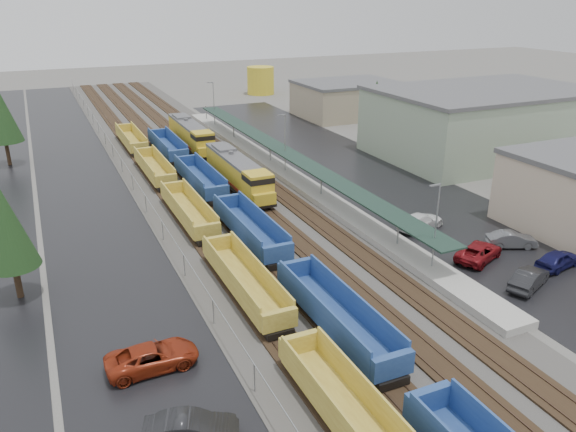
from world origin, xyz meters
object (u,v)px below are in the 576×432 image
object	(u,v)px
well_string_yellow	(212,241)
well_string_blue	(286,266)
parked_car_east_e	(511,240)
locomotive_trail	(191,135)
parked_car_east_c	(420,221)
parked_car_east_d	(558,259)
parked_car_west_b	(191,430)
parked_car_west_c	(152,357)
storage_tank	(261,80)
parked_car_east_a	(529,279)
locomotive_lead	(238,173)
parked_car_east_b	(479,252)

from	to	relation	value
well_string_yellow	well_string_blue	xyz separation A→B (m)	(4.00, -7.30, 0.06)
parked_car_east_e	locomotive_trail	bearing A→B (deg)	44.59
well_string_yellow	parked_car_east_c	size ratio (longest dim) A/B	17.86
well_string_yellow	parked_car_east_d	distance (m)	30.05
parked_car_east_c	parked_car_west_b	bearing A→B (deg)	108.79
well_string_yellow	parked_car_west_c	xyz separation A→B (m)	(-8.47, -14.64, -0.36)
well_string_blue	parked_car_west_b	xyz separation A→B (m)	(-11.96, -14.48, -0.41)
parked_car_west_c	parked_car_east_c	world-z (taller)	parked_car_west_c
parked_car_east_d	parked_car_east_e	world-z (taller)	parked_car_east_d
parked_car_west_b	parked_car_east_d	world-z (taller)	parked_car_west_b
parked_car_west_c	well_string_blue	bearing A→B (deg)	-61.04
locomotive_trail	storage_tank	xyz separation A→B (m)	(28.21, 42.40, 0.90)
parked_car_east_a	parked_car_east_e	xyz separation A→B (m)	(4.54, 6.41, -0.05)
storage_tank	parked_car_west_b	distance (m)	109.83
well_string_blue	parked_car_east_e	xyz separation A→B (m)	(21.54, -2.94, -0.48)
locomotive_lead	parked_car_east_c	bearing A→B (deg)	-55.83
parked_car_west_b	parked_car_east_b	bearing A→B (deg)	-50.36
parked_car_west_b	parked_car_east_a	world-z (taller)	parked_car_west_b
storage_tank	parked_car_east_c	bearing A→B (deg)	-100.82
well_string_yellow	parked_car_east_e	bearing A→B (deg)	-21.85
parked_car_east_c	parked_car_east_b	bearing A→B (deg)	168.38
parked_car_west_c	locomotive_lead	bearing A→B (deg)	-30.27
parked_car_west_c	parked_car_west_b	bearing A→B (deg)	-177.35
parked_car_west_b	parked_car_east_c	distance (m)	34.06
locomotive_lead	parked_car_west_c	xyz separation A→B (m)	(-16.47, -29.99, -1.41)
parked_car_east_b	parked_car_east_e	bearing A→B (deg)	-103.29
storage_tank	parked_car_east_d	world-z (taller)	storage_tank
well_string_yellow	parked_car_west_b	xyz separation A→B (m)	(-7.96, -21.78, -0.34)
well_string_yellow	parked_car_east_a	xyz separation A→B (m)	(21.00, -16.65, -0.37)
parked_car_west_c	parked_car_east_d	xyz separation A→B (m)	(34.46, -0.44, -0.01)
locomotive_lead	well_string_yellow	xyz separation A→B (m)	(-8.00, -15.35, -1.05)
locomotive_lead	locomotive_trail	size ratio (longest dim) A/B	1.00
parked_car_west_b	parked_car_east_c	size ratio (longest dim) A/B	0.92
well_string_yellow	well_string_blue	size ratio (longest dim) A/B	0.99
parked_car_west_c	parked_car_east_a	size ratio (longest dim) A/B	1.19
parked_car_east_d	parked_car_east_a	bearing A→B (deg)	97.16
parked_car_west_c	parked_car_east_e	world-z (taller)	parked_car_west_c
well_string_blue	parked_car_east_a	xyz separation A→B (m)	(17.00, -9.35, -0.43)
parked_car_east_c	parked_car_east_d	size ratio (longest dim) A/B	1.17
locomotive_lead	parked_car_west_b	world-z (taller)	locomotive_lead
locomotive_lead	storage_tank	bearing A→B (deg)	66.01
locomotive_lead	parked_car_east_d	bearing A→B (deg)	-59.41
locomotive_trail	parked_car_east_c	world-z (taller)	locomotive_trail
well_string_blue	parked_car_west_c	bearing A→B (deg)	-149.55
parked_car_east_a	well_string_yellow	bearing A→B (deg)	27.75
well_string_blue	parked_car_east_c	size ratio (longest dim) A/B	18.09
parked_car_west_b	storage_tank	bearing A→B (deg)	-4.45
storage_tank	locomotive_lead	bearing A→B (deg)	-113.99
locomotive_lead	parked_car_east_b	size ratio (longest dim) A/B	3.34
locomotive_trail	parked_car_east_d	size ratio (longest dim) A/B	3.89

